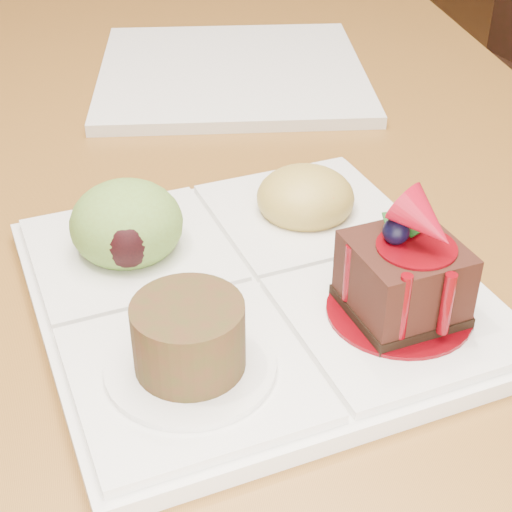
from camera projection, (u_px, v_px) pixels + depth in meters
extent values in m
cube|color=brown|center=(55.00, 92.00, 0.86)|extent=(1.00, 1.80, 0.04)
cylinder|color=brown|center=(291.00, 95.00, 1.82)|extent=(0.06, 0.06, 0.71)
cube|color=black|center=(487.00, 121.00, 1.34)|extent=(0.59, 0.59, 0.04)
cylinder|color=black|center=(445.00, 340.00, 1.27)|extent=(0.04, 0.04, 0.48)
cylinder|color=black|center=(479.00, 181.00, 1.71)|extent=(0.04, 0.04, 0.48)
cylinder|color=black|center=(320.00, 223.00, 1.57)|extent=(0.04, 0.04, 0.48)
cube|color=white|center=(256.00, 293.00, 0.51)|extent=(0.33, 0.33, 0.01)
cube|color=white|center=(398.00, 316.00, 0.48)|extent=(0.16, 0.16, 0.01)
cube|color=white|center=(191.00, 373.00, 0.44)|extent=(0.16, 0.16, 0.01)
cube|color=white|center=(130.00, 250.00, 0.54)|extent=(0.16, 0.16, 0.01)
cube|color=white|center=(305.00, 212.00, 0.58)|extent=(0.16, 0.16, 0.01)
cylinder|color=#5A0309|center=(399.00, 311.00, 0.48)|extent=(0.09, 0.09, 0.00)
cube|color=black|center=(400.00, 307.00, 0.47)|extent=(0.08, 0.08, 0.01)
cube|color=black|center=(404.00, 274.00, 0.46)|extent=(0.07, 0.07, 0.04)
cylinder|color=#5A0309|center=(408.00, 245.00, 0.45)|extent=(0.05, 0.05, 0.00)
sphere|color=black|center=(396.00, 231.00, 0.45)|extent=(0.02, 0.02, 0.02)
cone|color=maroon|center=(426.00, 222.00, 0.43)|extent=(0.05, 0.05, 0.04)
cube|color=#113F0F|center=(407.00, 224.00, 0.46)|extent=(0.02, 0.02, 0.01)
cube|color=#113F0F|center=(394.00, 223.00, 0.46)|extent=(0.01, 0.02, 0.01)
cylinder|color=#5A0309|center=(403.00, 308.00, 0.43)|extent=(0.01, 0.01, 0.04)
cylinder|color=#5A0309|center=(447.00, 304.00, 0.44)|extent=(0.01, 0.01, 0.04)
cylinder|color=#5A0309|center=(350.00, 273.00, 0.46)|extent=(0.01, 0.01, 0.04)
cylinder|color=white|center=(191.00, 367.00, 0.43)|extent=(0.10, 0.10, 0.00)
cylinder|color=#462014|center=(189.00, 336.00, 0.42)|extent=(0.06, 0.06, 0.04)
cylinder|color=#4F3410|center=(187.00, 315.00, 0.41)|extent=(0.05, 0.05, 0.00)
ellipsoid|color=#61933B|center=(127.00, 224.00, 0.53)|extent=(0.08, 0.08, 0.06)
ellipsoid|color=black|center=(127.00, 244.00, 0.51)|extent=(0.04, 0.03, 0.03)
ellipsoid|color=#A9893D|center=(305.00, 198.00, 0.57)|extent=(0.07, 0.07, 0.04)
cube|color=red|center=(325.00, 189.00, 0.58)|extent=(0.02, 0.02, 0.02)
cube|color=#3E7E1B|center=(302.00, 180.00, 0.58)|extent=(0.02, 0.02, 0.01)
cube|color=red|center=(283.00, 191.00, 0.57)|extent=(0.02, 0.02, 0.02)
cube|color=#3E7E1B|center=(297.00, 199.00, 0.56)|extent=(0.02, 0.02, 0.02)
cube|color=red|center=(326.00, 201.00, 0.56)|extent=(0.02, 0.02, 0.02)
cube|color=white|center=(232.00, 72.00, 0.84)|extent=(0.30, 0.30, 0.01)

